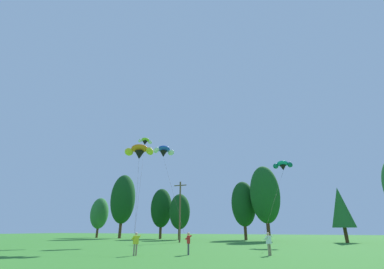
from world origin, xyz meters
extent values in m
cylinder|color=#472D19|center=(-39.06, 58.00, 1.18)|extent=(0.54, 0.54, 2.37)
ellipsoid|color=#2D7033|center=(-39.06, 58.00, 5.74)|extent=(4.35, 4.35, 7.42)
cylinder|color=#472D19|center=(-30.92, 56.22, 1.81)|extent=(0.65, 0.65, 3.62)
ellipsoid|color=#144719|center=(-30.92, 56.22, 8.77)|extent=(5.70, 5.70, 11.33)
cylinder|color=#472D19|center=(-20.67, 56.66, 1.32)|extent=(0.56, 0.56, 2.65)
ellipsoid|color=#0F3D14|center=(-20.67, 56.66, 6.41)|extent=(4.65, 4.65, 8.29)
cylinder|color=#472D19|center=(-14.86, 53.90, 1.10)|extent=(0.52, 0.52, 2.21)
ellipsoid|color=#144719|center=(-14.86, 53.90, 5.35)|extent=(4.18, 4.18, 6.91)
cylinder|color=#472D19|center=(-2.51, 57.75, 1.40)|extent=(0.58, 0.58, 2.80)
ellipsoid|color=#144719|center=(-2.51, 57.75, 6.78)|extent=(4.81, 4.81, 8.76)
cylinder|color=#472D19|center=(2.14, 55.17, 1.68)|extent=(0.63, 0.63, 3.36)
ellipsoid|color=#19561E|center=(2.14, 55.17, 8.15)|extent=(5.42, 5.42, 10.53)
cylinder|color=#472D19|center=(13.96, 53.21, 1.09)|extent=(0.52, 0.52, 2.18)
cone|color=#236628|center=(13.96, 53.21, 5.29)|extent=(3.45, 3.45, 6.21)
cylinder|color=brown|center=(-10.09, 43.76, 4.70)|extent=(0.26, 0.26, 9.40)
cube|color=brown|center=(-10.09, 43.76, 8.80)|extent=(2.20, 0.14, 0.14)
cylinder|color=gray|center=(-4.45, 23.28, 0.42)|extent=(0.18, 0.18, 0.84)
cylinder|color=gray|center=(-4.35, 23.45, 0.42)|extent=(0.18, 0.18, 0.84)
cube|color=yellow|center=(-4.40, 23.36, 1.14)|extent=(0.40, 0.45, 0.60)
sphere|color=tan|center=(-4.40, 23.36, 1.58)|extent=(0.22, 0.22, 0.22)
cylinder|color=yellow|center=(-4.53, 23.16, 1.30)|extent=(0.49, 0.34, 0.35)
cylinder|color=yellow|center=(-4.28, 23.57, 1.30)|extent=(0.49, 0.34, 0.35)
cylinder|color=#4C4C51|center=(-0.74, 25.40, 0.42)|extent=(0.18, 0.18, 0.84)
cylinder|color=#4C4C51|center=(-0.84, 25.57, 0.42)|extent=(0.18, 0.18, 0.84)
cube|color=red|center=(-0.79, 25.49, 1.14)|extent=(0.39, 0.45, 0.60)
sphere|color=tan|center=(-0.79, 25.49, 1.58)|extent=(0.22, 0.22, 0.22)
cylinder|color=red|center=(-0.68, 25.27, 1.30)|extent=(0.50, 0.33, 0.35)
cylinder|color=red|center=(-0.91, 25.70, 1.30)|extent=(0.50, 0.33, 0.35)
cylinder|color=gray|center=(5.24, 27.31, 0.42)|extent=(0.18, 0.18, 0.84)
cylinder|color=gray|center=(5.34, 27.48, 0.42)|extent=(0.18, 0.18, 0.84)
cube|color=white|center=(5.29, 27.40, 1.14)|extent=(0.40, 0.45, 0.60)
sphere|color=tan|center=(5.29, 27.40, 1.58)|extent=(0.22, 0.22, 0.22)
cylinder|color=white|center=(5.17, 27.19, 1.30)|extent=(0.49, 0.35, 0.35)
cylinder|color=white|center=(5.42, 27.60, 1.30)|extent=(0.49, 0.35, 0.35)
ellipsoid|color=#93D633|center=(-15.43, 40.48, 16.50)|extent=(1.66, 1.75, 0.87)
ellipsoid|color=white|center=(-14.89, 41.21, 16.25)|extent=(1.11, 0.99, 0.96)
ellipsoid|color=white|center=(-15.98, 39.75, 16.25)|extent=(1.05, 1.07, 0.96)
cone|color=black|center=(-15.51, 40.54, 15.94)|extent=(1.14, 1.14, 0.70)
cylinder|color=black|center=(-10.10, 32.04, 8.61)|extent=(10.82, 17.00, 13.98)
ellipsoid|color=blue|center=(-11.50, 40.17, 14.29)|extent=(2.41, 2.53, 1.29)
ellipsoid|color=white|center=(-10.71, 41.20, 13.92)|extent=(1.61, 1.42, 1.41)
ellipsoid|color=white|center=(-12.30, 39.13, 13.92)|extent=(1.50, 1.57, 1.41)
cone|color=black|center=(-11.61, 40.25, 13.48)|extent=(1.65, 1.65, 1.01)
cylinder|color=black|center=(-6.35, 32.78, 7.30)|extent=(10.53, 14.94, 11.37)
ellipsoid|color=teal|center=(6.33, 45.55, 11.40)|extent=(1.71, 1.33, 1.07)
ellipsoid|color=#0F666B|center=(7.36, 45.49, 11.10)|extent=(1.06, 1.12, 1.16)
ellipsoid|color=#0F666B|center=(5.29, 45.60, 11.10)|extent=(1.12, 1.11, 1.16)
cone|color=black|center=(6.33, 45.66, 10.76)|extent=(0.98, 0.98, 0.80)
cylinder|color=black|center=(5.66, 36.62, 5.99)|extent=(1.35, 18.09, 8.75)
ellipsoid|color=orange|center=(-9.64, 30.53, 11.36)|extent=(2.42, 1.97, 1.26)
ellipsoid|color=yellow|center=(-8.37, 30.89, 10.99)|extent=(1.47, 1.44, 1.39)
ellipsoid|color=yellow|center=(-10.92, 30.17, 10.99)|extent=(1.18, 1.48, 1.39)
cone|color=black|center=(-9.68, 30.65, 10.55)|extent=(1.46, 1.46, 1.02)
cylinder|color=black|center=(-7.19, 27.10, 5.83)|extent=(4.99, 7.12, 8.43)
camera|label=1|loc=(7.97, 4.93, 1.91)|focal=23.83mm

